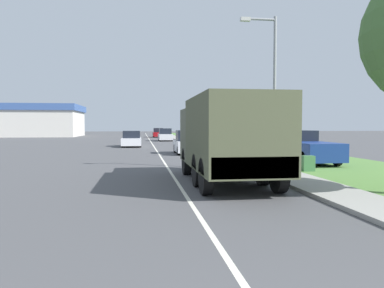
% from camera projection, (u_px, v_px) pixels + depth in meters
% --- Properties ---
extents(ground_plane, '(180.00, 180.00, 0.00)m').
position_uv_depth(ground_plane, '(153.00, 145.00, 40.61)').
color(ground_plane, '#4C4C4F').
extents(lane_centre_stripe, '(0.12, 120.00, 0.00)m').
position_uv_depth(lane_centre_stripe, '(153.00, 145.00, 40.61)').
color(lane_centre_stripe, silver).
rests_on(lane_centre_stripe, ground).
extents(sidewalk_right, '(1.80, 120.00, 0.12)m').
position_uv_depth(sidewalk_right, '(194.00, 144.00, 41.22)').
color(sidewalk_right, '#9E9B93').
rests_on(sidewalk_right, ground).
extents(grass_strip_right, '(7.00, 120.00, 0.02)m').
position_uv_depth(grass_strip_right, '(233.00, 144.00, 41.83)').
color(grass_strip_right, '#56843D').
rests_on(grass_strip_right, ground).
extents(military_truck, '(2.60, 7.12, 3.07)m').
position_uv_depth(military_truck, '(227.00, 135.00, 13.51)').
color(military_truck, '#474C38').
rests_on(military_truck, ground).
extents(car_nearest_ahead, '(1.86, 3.97, 1.73)m').
position_uv_depth(car_nearest_ahead, '(188.00, 143.00, 27.59)').
color(car_nearest_ahead, silver).
rests_on(car_nearest_ahead, ground).
extents(car_second_ahead, '(1.87, 4.80, 1.55)m').
position_uv_depth(car_second_ahead, '(132.00, 139.00, 36.88)').
color(car_second_ahead, silver).
rests_on(car_second_ahead, ground).
extents(car_third_ahead, '(1.79, 4.23, 1.69)m').
position_uv_depth(car_third_ahead, '(165.00, 135.00, 50.37)').
color(car_third_ahead, silver).
rests_on(car_third_ahead, ground).
extents(car_fourth_ahead, '(1.85, 4.42, 1.63)m').
position_uv_depth(car_fourth_ahead, '(158.00, 133.00, 65.62)').
color(car_fourth_ahead, maroon).
rests_on(car_fourth_ahead, ground).
extents(pickup_truck, '(2.03, 5.19, 1.78)m').
position_uv_depth(pickup_truck, '(304.00, 147.00, 21.00)').
color(pickup_truck, navy).
rests_on(pickup_truck, grass_strip_right).
extents(lamp_post, '(1.69, 0.24, 6.89)m').
position_uv_depth(lamp_post, '(270.00, 78.00, 16.99)').
color(lamp_post, gray).
rests_on(lamp_post, sidewalk_right).
extents(utility_box, '(0.55, 0.45, 0.70)m').
position_uv_depth(utility_box, '(308.00, 163.00, 17.01)').
color(utility_box, '#3D7042').
rests_on(utility_box, grass_strip_right).
extents(building_distant, '(18.49, 14.50, 5.93)m').
position_uv_depth(building_distant, '(31.00, 121.00, 70.91)').
color(building_distant, beige).
rests_on(building_distant, ground).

